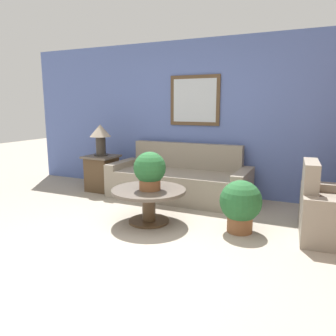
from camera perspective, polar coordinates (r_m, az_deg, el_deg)
The scene contains 8 objects.
ground_plane at distance 3.52m, azimuth -7.23°, elevation -14.73°, with size 20.00×20.00×0.00m, color gray.
wall_back at distance 5.64m, azimuth 7.14°, elevation 8.64°, with size 7.33×0.09×2.60m.
couch_main at distance 5.41m, azimuth 1.98°, elevation -2.27°, with size 2.29×0.90×0.88m.
coffee_table at distance 4.29m, azimuth -3.37°, elevation -5.26°, with size 0.97×0.97×0.45m.
side_table at distance 6.01m, azimuth -11.45°, elevation -0.81°, with size 0.53×0.53×0.64m.
table_lamp at distance 5.91m, azimuth -11.69°, elevation 5.68°, with size 0.37×0.37×0.56m.
potted_plant_on_table at distance 4.16m, azimuth -3.20°, elevation -0.34°, with size 0.41×0.41×0.49m.
potted_plant_floor at distance 4.05m, azimuth 12.52°, elevation -6.14°, with size 0.51×0.51×0.64m.
Camera 1 is at (1.71, -2.68, 1.51)m, focal length 35.00 mm.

